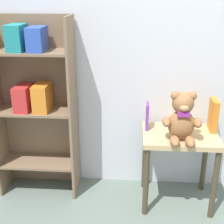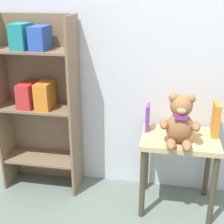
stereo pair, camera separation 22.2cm
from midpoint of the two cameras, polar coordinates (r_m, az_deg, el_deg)
The scene contains 7 objects.
wall_back at distance 2.30m, azimuth 14.38°, elevation 14.29°, with size 4.80×0.06×2.50m.
bookshelf_side at distance 2.40m, azimuth -10.67°, elevation 3.02°, with size 0.60×0.27×1.36m.
display_table at distance 2.27m, azimuth 14.92°, elevation -6.88°, with size 0.53×0.39×0.57m.
teddy_bear at distance 2.07m, azimuth 15.39°, elevation -1.77°, with size 0.26×0.24×0.34m.
book_standing_purple at distance 2.25m, azimuth 9.35°, elevation -1.05°, with size 0.02×0.11×0.19m, color purple.
book_standing_yellow at distance 2.27m, azimuth 15.24°, elevation -1.42°, with size 0.03×0.13×0.18m, color gold.
book_standing_orange at distance 2.29m, azimuth 21.12°, elevation -1.29°, with size 0.04×0.15×0.23m, color orange.
Camera 2 is at (-0.04, -0.99, 1.51)m, focal length 50.00 mm.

